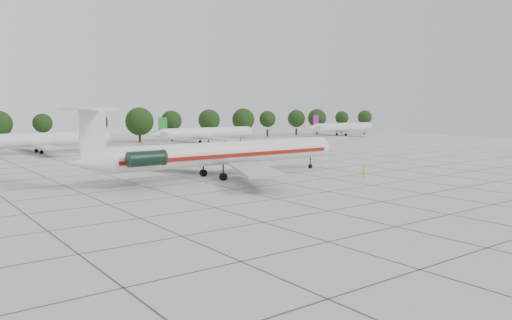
{
  "coord_description": "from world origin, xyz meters",
  "views": [
    {
      "loc": [
        -34.19,
        -50.0,
        10.06
      ],
      "look_at": [
        2.81,
        -0.5,
        3.5
      ],
      "focal_mm": 35.0,
      "sensor_mm": 36.0,
      "label": 1
    }
  ],
  "objects_px": {
    "bg_airliner_c": "(42,140)",
    "bg_airliner_d": "(207,133)",
    "bg_airliner_e": "(343,127)",
    "main_airliner": "(217,153)",
    "ground_crew": "(364,171)"
  },
  "relations": [
    {
      "from": "bg_airliner_c",
      "to": "bg_airliner_e",
      "type": "height_order",
      "value": "same"
    },
    {
      "from": "bg_airliner_c",
      "to": "bg_airliner_e",
      "type": "distance_m",
      "value": 103.77
    },
    {
      "from": "main_airliner",
      "to": "ground_crew",
      "type": "xyz_separation_m",
      "value": [
        17.36,
        -12.12,
        -2.68
      ]
    },
    {
      "from": "main_airliner",
      "to": "bg_airliner_c",
      "type": "distance_m",
      "value": 56.63
    },
    {
      "from": "bg_airliner_d",
      "to": "bg_airliner_e",
      "type": "distance_m",
      "value": 59.97
    },
    {
      "from": "bg_airliner_d",
      "to": "bg_airliner_e",
      "type": "bearing_deg",
      "value": 5.15
    },
    {
      "from": "main_airliner",
      "to": "bg_airliner_c",
      "type": "height_order",
      "value": "main_airliner"
    },
    {
      "from": "bg_airliner_d",
      "to": "bg_airliner_c",
      "type": "bearing_deg",
      "value": -176.26
    },
    {
      "from": "bg_airliner_c",
      "to": "bg_airliner_d",
      "type": "distance_m",
      "value": 43.81
    },
    {
      "from": "main_airliner",
      "to": "bg_airliner_c",
      "type": "bearing_deg",
      "value": 99.28
    },
    {
      "from": "bg_airliner_c",
      "to": "bg_airliner_e",
      "type": "relative_size",
      "value": 1.0
    },
    {
      "from": "bg_airliner_d",
      "to": "main_airliner",
      "type": "bearing_deg",
      "value": -119.95
    },
    {
      "from": "ground_crew",
      "to": "bg_airliner_e",
      "type": "bearing_deg",
      "value": -165.8
    },
    {
      "from": "main_airliner",
      "to": "bg_airliner_d",
      "type": "relative_size",
      "value": 1.51
    },
    {
      "from": "bg_airliner_c",
      "to": "bg_airliner_d",
      "type": "bearing_deg",
      "value": 3.74
    }
  ]
}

